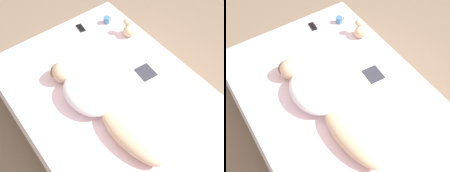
{
  "view_description": "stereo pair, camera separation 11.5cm",
  "coord_description": "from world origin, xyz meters",
  "views": [
    {
      "loc": [
        -0.85,
        -1.14,
        2.58
      ],
      "look_at": [
        0.04,
        0.02,
        0.57
      ],
      "focal_mm": 42.0,
      "sensor_mm": 36.0,
      "label": 1
    },
    {
      "loc": [
        -0.76,
        -1.2,
        2.58
      ],
      "look_at": [
        0.04,
        0.02,
        0.57
      ],
      "focal_mm": 42.0,
      "sensor_mm": 36.0,
      "label": 2
    }
  ],
  "objects": [
    {
      "name": "ground_plane",
      "position": [
        0.0,
        0.0,
        0.0
      ],
      "size": [
        12.0,
        12.0,
        0.0
      ],
      "primitive_type": "plane",
      "color": "#7A6651"
    },
    {
      "name": "bed",
      "position": [
        0.0,
        0.0,
        0.26
      ],
      "size": [
        1.71,
        2.3,
        0.52
      ],
      "color": "beige",
      "rests_on": "ground_plane"
    },
    {
      "name": "person",
      "position": [
        -0.21,
        -0.07,
        0.61
      ],
      "size": [
        0.43,
        1.38,
        0.2
      ],
      "rotation": [
        0.0,
        0.0,
        0.11
      ],
      "color": "#DBB28E",
      "rests_on": "bed"
    },
    {
      "name": "open_magazine",
      "position": [
        0.3,
        -0.02,
        0.53
      ],
      "size": [
        0.54,
        0.31,
        0.01
      ],
      "rotation": [
        0.0,
        0.0,
        -0.08
      ],
      "color": "silver",
      "rests_on": "bed"
    },
    {
      "name": "coffee_mug",
      "position": [
        0.57,
        0.81,
        0.56
      ],
      "size": [
        0.11,
        0.07,
        0.08
      ],
      "color": "teal",
      "rests_on": "bed"
    },
    {
      "name": "cell_phone",
      "position": [
        0.28,
        0.92,
        0.53
      ],
      "size": [
        0.08,
        0.15,
        0.01
      ],
      "rotation": [
        0.0,
        0.0,
        -0.11
      ],
      "color": "black",
      "rests_on": "bed"
    },
    {
      "name": "plush_toy",
      "position": [
        0.65,
        0.5,
        0.6
      ],
      "size": [
        0.16,
        0.17,
        0.2
      ],
      "color": "#D1B289",
      "rests_on": "bed"
    }
  ]
}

